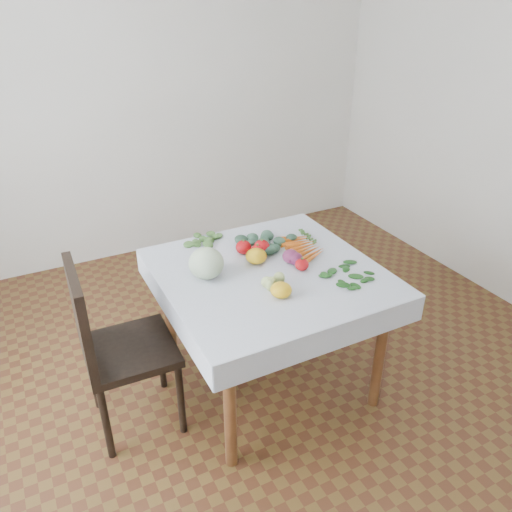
{
  "coord_description": "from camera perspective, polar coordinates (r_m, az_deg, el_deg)",
  "views": [
    {
      "loc": [
        -1.1,
        -2.0,
        2.08
      ],
      "look_at": [
        -0.04,
        0.07,
        0.82
      ],
      "focal_mm": 35.0,
      "sensor_mm": 36.0,
      "label": 1
    }
  ],
  "objects": [
    {
      "name": "ground",
      "position": [
        3.09,
        1.33,
        -13.91
      ],
      "size": [
        4.0,
        4.0,
        0.0
      ],
      "primitive_type": "plane",
      "color": "brown"
    },
    {
      "name": "back_wall",
      "position": [
        4.21,
        -12.14,
        17.85
      ],
      "size": [
        4.0,
        0.04,
        2.7
      ],
      "primitive_type": "cube",
      "color": "white",
      "rests_on": "ground"
    },
    {
      "name": "table",
      "position": [
        2.69,
        1.49,
        -3.58
      ],
      "size": [
        1.0,
        1.0,
        0.75
      ],
      "color": "brown",
      "rests_on": "ground"
    },
    {
      "name": "tablecloth",
      "position": [
        2.64,
        1.52,
        -1.75
      ],
      "size": [
        1.12,
        1.12,
        0.01
      ],
      "primitive_type": "cube",
      "color": "white",
      "rests_on": "table"
    },
    {
      "name": "chair",
      "position": [
        2.57,
        -16.39,
        -9.33
      ],
      "size": [
        0.45,
        0.45,
        0.97
      ],
      "color": "black",
      "rests_on": "ground"
    },
    {
      "name": "cabbage",
      "position": [
        2.56,
        -5.71,
        -0.84
      ],
      "size": [
        0.23,
        0.23,
        0.16
      ],
      "primitive_type": "ellipsoid",
      "rotation": [
        0.0,
        0.0,
        0.29
      ],
      "color": "beige",
      "rests_on": "tablecloth"
    },
    {
      "name": "tomato_a",
      "position": [
        2.76,
        0.17,
        0.58
      ],
      "size": [
        0.1,
        0.1,
        0.07
      ],
      "primitive_type": "ellipsoid",
      "rotation": [
        0.0,
        0.0,
        -0.34
      ],
      "color": "#AD0B10",
      "rests_on": "tablecloth"
    },
    {
      "name": "tomato_b",
      "position": [
        2.79,
        -1.43,
        1.01
      ],
      "size": [
        0.11,
        0.11,
        0.08
      ],
      "primitive_type": "ellipsoid",
      "rotation": [
        0.0,
        0.0,
        0.25
      ],
      "color": "#AD0B10",
      "rests_on": "tablecloth"
    },
    {
      "name": "tomato_c",
      "position": [
        2.8,
        0.67,
        1.06
      ],
      "size": [
        0.1,
        0.1,
        0.08
      ],
      "primitive_type": "ellipsoid",
      "rotation": [
        0.0,
        0.0,
        -0.13
      ],
      "color": "#AD0B10",
      "rests_on": "tablecloth"
    },
    {
      "name": "tomato_d",
      "position": [
        2.64,
        5.26,
        -0.99
      ],
      "size": [
        0.09,
        0.09,
        0.06
      ],
      "primitive_type": "ellipsoid",
      "rotation": [
        0.0,
        0.0,
        -0.3
      ],
      "color": "#AD0B10",
      "rests_on": "tablecloth"
    },
    {
      "name": "heirloom_back",
      "position": [
        2.7,
        0.02,
        -0.0
      ],
      "size": [
        0.14,
        0.14,
        0.08
      ],
      "primitive_type": "ellipsoid",
      "rotation": [
        0.0,
        0.0,
        0.28
      ],
      "color": "orange",
      "rests_on": "tablecloth"
    },
    {
      "name": "heirloom_front",
      "position": [
        2.41,
        2.88,
        -3.89
      ],
      "size": [
        0.12,
        0.12,
        0.07
      ],
      "primitive_type": "ellipsoid",
      "rotation": [
        0.0,
        0.0,
        -0.12
      ],
      "color": "orange",
      "rests_on": "tablecloth"
    },
    {
      "name": "onion_a",
      "position": [
        2.69,
        4.52,
        -0.3
      ],
      "size": [
        0.11,
        0.11,
        0.07
      ],
      "primitive_type": "ellipsoid",
      "rotation": [
        0.0,
        0.0,
        -0.39
      ],
      "color": "#631C46",
      "rests_on": "tablecloth"
    },
    {
      "name": "onion_b",
      "position": [
        2.71,
        3.96,
        -0.04
      ],
      "size": [
        0.12,
        0.12,
        0.08
      ],
      "primitive_type": "ellipsoid",
      "rotation": [
        0.0,
        0.0,
        0.43
      ],
      "color": "#631C46",
      "rests_on": "tablecloth"
    },
    {
      "name": "tomatillo_cluster",
      "position": [
        2.46,
        1.58,
        -3.47
      ],
      "size": [
        0.15,
        0.13,
        0.05
      ],
      "color": "#ACBA6B",
      "rests_on": "tablecloth"
    },
    {
      "name": "carrot_bunch",
      "position": [
        2.86,
        5.39,
        1.06
      ],
      "size": [
        0.2,
        0.35,
        0.03
      ],
      "color": "orange",
      "rests_on": "tablecloth"
    },
    {
      "name": "kale_bunch",
      "position": [
        2.9,
        1.81,
        1.72
      ],
      "size": [
        0.29,
        0.28,
        0.04
      ],
      "color": "#365944",
      "rests_on": "tablecloth"
    },
    {
      "name": "basil_bunch",
      "position": [
        2.63,
        10.23,
        -2.2
      ],
      "size": [
        0.29,
        0.21,
        0.01
      ],
      "color": "#1A5219",
      "rests_on": "tablecloth"
    },
    {
      "name": "dill_bunch",
      "position": [
        2.95,
        -5.85,
        1.83
      ],
      "size": [
        0.24,
        0.19,
        0.02
      ],
      "color": "#4B7C39",
      "rests_on": "tablecloth"
    }
  ]
}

